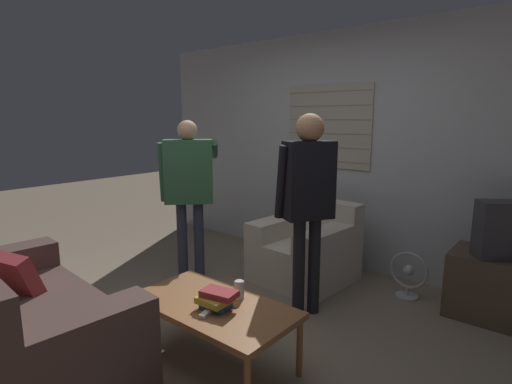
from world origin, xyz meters
The scene contains 12 objects.
ground_plane centered at (0.00, 0.00, 0.00)m, with size 16.00×16.00×0.00m, color #7F705B.
wall_back centered at (0.00, 2.03, 1.28)m, with size 5.20×0.08×2.55m.
couch_blue centered at (-0.56, -1.12, 0.32)m, with size 1.78×1.01×0.87m.
armchair_beige centered at (0.02, 1.36, 0.32)m, with size 0.91×0.93×0.79m.
coffee_table centered at (0.33, -0.26, 0.39)m, with size 1.11×0.59×0.43m.
tv_stand centered at (1.77, 1.65, 0.27)m, with size 0.90×0.50×0.54m.
person_left_standing centered at (-0.84, 0.58, 1.02)m, with size 0.52×0.84×1.61m.
person_right_standing centered at (0.41, 0.73, 1.06)m, with size 0.54×0.71×1.66m.
book_stack centered at (0.39, -0.29, 0.49)m, with size 0.25×0.20×0.12m.
soda_can centered at (0.41, -0.09, 0.49)m, with size 0.07×0.07×0.13m.
spare_remote centered at (0.40, -0.39, 0.44)m, with size 0.08×0.14×0.02m.
floor_fan centered at (0.98, 1.58, 0.22)m, with size 0.35×0.20×0.44m.
Camera 1 is at (2.10, -1.96, 1.63)m, focal length 28.00 mm.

